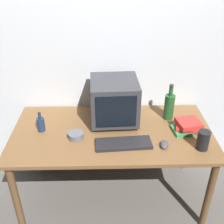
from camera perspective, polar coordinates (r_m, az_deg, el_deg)
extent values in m
plane|color=#56514C|center=(2.71, 0.00, -16.47)|extent=(6.00, 6.00, 0.00)
cube|color=silver|center=(2.42, -0.28, 12.97)|extent=(4.00, 0.08, 2.50)
cube|color=brown|center=(2.25, 0.00, -4.26)|extent=(1.61, 0.82, 0.03)
cylinder|color=brown|center=(2.33, -19.22, -16.56)|extent=(0.06, 0.06, 0.69)
cylinder|color=brown|center=(2.36, 19.37, -15.88)|extent=(0.06, 0.06, 0.69)
cylinder|color=brown|center=(2.83, -15.53, -6.16)|extent=(0.06, 0.06, 0.69)
cylinder|color=brown|center=(2.85, 15.03, -5.73)|extent=(0.06, 0.06, 0.69)
cube|color=#333338|center=(2.36, 0.45, -1.41)|extent=(0.29, 0.25, 0.03)
cube|color=#333338|center=(2.27, 0.47, 2.53)|extent=(0.40, 0.40, 0.34)
cube|color=black|center=(2.10, 0.87, 0.01)|extent=(0.31, 0.02, 0.27)
cube|color=black|center=(2.09, 2.40, -6.54)|extent=(0.43, 0.18, 0.02)
ellipsoid|color=#3F3F47|center=(2.10, 10.76, -6.58)|extent=(0.09, 0.11, 0.04)
cylinder|color=#1E4C23|center=(2.39, 11.69, 1.01)|extent=(0.09, 0.09, 0.22)
cylinder|color=#1E4C23|center=(2.32, 12.08, 4.19)|extent=(0.03, 0.03, 0.08)
sphere|color=#262626|center=(2.30, 12.21, 5.28)|extent=(0.04, 0.04, 0.04)
cylinder|color=navy|center=(2.28, -14.46, -2.52)|extent=(0.06, 0.06, 0.12)
cylinder|color=navy|center=(2.24, -14.72, -0.87)|extent=(0.02, 0.02, 0.04)
sphere|color=#262626|center=(2.23, -14.82, -0.26)|extent=(0.03, 0.03, 0.03)
cube|color=#33894C|center=(2.31, 15.32, -3.55)|extent=(0.26, 0.19, 0.03)
cube|color=red|center=(2.29, 15.58, -3.10)|extent=(0.22, 0.17, 0.03)
cube|color=red|center=(2.29, 15.57, -2.23)|extent=(0.21, 0.20, 0.04)
cylinder|color=#595B66|center=(2.17, -7.48, -4.82)|extent=(0.12, 0.12, 0.04)
cylinder|color=black|center=(2.12, 18.31, -5.55)|extent=(0.09, 0.09, 0.15)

